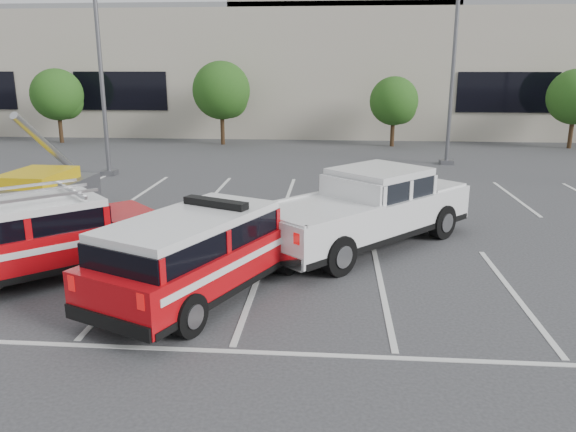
# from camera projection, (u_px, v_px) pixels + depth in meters

# --- Properties ---
(ground) EXTENTS (120.00, 120.00, 0.00)m
(ground) POSITION_uv_depth(u_px,v_px,m) (255.00, 286.00, 12.00)
(ground) COLOR #333335
(ground) RESTS_ON ground
(stall_markings) EXTENTS (23.00, 15.00, 0.01)m
(stall_markings) POSITION_uv_depth(u_px,v_px,m) (276.00, 227.00, 16.33)
(stall_markings) COLOR silver
(stall_markings) RESTS_ON ground
(convention_building) EXTENTS (60.00, 16.99, 13.20)m
(convention_building) POSITION_uv_depth(u_px,v_px,m) (316.00, 63.00, 41.43)
(convention_building) COLOR #B7AE9B
(convention_building) RESTS_ON ground
(tree_left) EXTENTS (3.07, 3.07, 4.42)m
(tree_left) POSITION_uv_depth(u_px,v_px,m) (59.00, 96.00, 33.68)
(tree_left) COLOR #3F2B19
(tree_left) RESTS_ON ground
(tree_mid_left) EXTENTS (3.37, 3.37, 4.85)m
(tree_mid_left) POSITION_uv_depth(u_px,v_px,m) (223.00, 92.00, 32.82)
(tree_mid_left) COLOR #3F2B19
(tree_mid_left) RESTS_ON ground
(tree_mid_right) EXTENTS (2.77, 2.77, 3.99)m
(tree_mid_right) POSITION_uv_depth(u_px,v_px,m) (395.00, 103.00, 32.17)
(tree_mid_right) COLOR #3F2B19
(tree_mid_right) RESTS_ON ground
(light_pole_left) EXTENTS (0.90, 0.60, 10.24)m
(light_pole_left) POSITION_uv_depth(u_px,v_px,m) (99.00, 50.00, 22.84)
(light_pole_left) COLOR #59595E
(light_pole_left) RESTS_ON ground
(light_pole_mid) EXTENTS (0.90, 0.60, 10.24)m
(light_pole_mid) POSITION_uv_depth(u_px,v_px,m) (454.00, 51.00, 25.50)
(light_pole_mid) COLOR #59595E
(light_pole_mid) RESTS_ON ground
(fire_chief_suv) EXTENTS (4.07, 5.76, 1.91)m
(fire_chief_suv) POSITION_uv_depth(u_px,v_px,m) (204.00, 258.00, 11.41)
(fire_chief_suv) COLOR #B1080E
(fire_chief_suv) RESTS_ON ground
(white_pickup) EXTENTS (6.03, 6.25, 1.98)m
(white_pickup) POSITION_uv_depth(u_px,v_px,m) (365.00, 216.00, 14.56)
(white_pickup) COLOR silver
(white_pickup) RESTS_ON ground
(ladder_suv) EXTENTS (5.01, 4.87, 1.98)m
(ladder_suv) POSITION_uv_depth(u_px,v_px,m) (39.00, 243.00, 12.37)
(ladder_suv) COLOR #B1080E
(ladder_suv) RESTS_ON ground
(utility_rig) EXTENTS (3.41, 3.96, 3.31)m
(utility_rig) POSITION_uv_depth(u_px,v_px,m) (35.00, 198.00, 17.13)
(utility_rig) COLOR #59595E
(utility_rig) RESTS_ON ground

